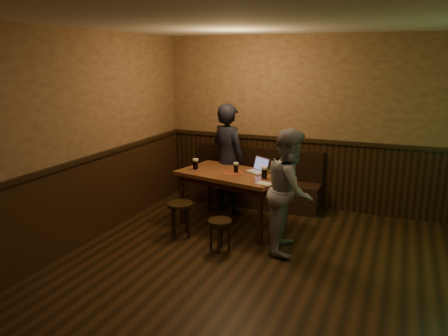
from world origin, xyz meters
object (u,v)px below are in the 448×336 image
(pub_table, at_px, (232,180))
(pint_right, at_px, (264,173))
(bench, at_px, (255,186))
(person_grey, at_px, (290,191))
(stool_left, at_px, (180,210))
(laptop, at_px, (258,168))
(stool_right, at_px, (220,226))
(person_suit, at_px, (228,159))
(pint_left, at_px, (196,164))
(pint_mid, at_px, (236,168))

(pub_table, relative_size, pint_right, 9.85)
(bench, distance_m, person_grey, 1.91)
(bench, height_order, pub_table, bench)
(stool_left, bearing_deg, person_grey, 6.27)
(bench, distance_m, laptop, 1.12)
(pint_right, height_order, person_grey, person_grey)
(stool_right, height_order, person_suit, person_suit)
(stool_left, height_order, stool_right, stool_left)
(pint_left, distance_m, laptop, 0.94)
(pint_left, bearing_deg, pint_right, -4.88)
(stool_left, relative_size, pint_mid, 3.28)
(pint_left, distance_m, pint_mid, 0.62)
(pub_table, bearing_deg, laptop, 37.84)
(bench, height_order, stool_right, bench)
(bench, bearing_deg, person_grey, -57.91)
(stool_left, distance_m, pint_right, 1.27)
(pint_left, relative_size, person_suit, 0.10)
(pub_table, relative_size, person_grey, 1.05)
(pint_mid, xyz_separation_m, person_grey, (0.93, -0.51, -0.10))
(pint_right, bearing_deg, pint_left, 175.12)
(pub_table, relative_size, person_suit, 0.95)
(pint_mid, bearing_deg, stool_right, -81.89)
(stool_right, height_order, pint_mid, pint_mid)
(person_suit, bearing_deg, pub_table, 140.14)
(pub_table, height_order, pint_right, pint_right)
(bench, height_order, stool_left, bench)
(stool_left, height_order, pint_mid, pint_mid)
(stool_right, distance_m, person_grey, 1.01)
(stool_left, bearing_deg, pint_right, 26.02)
(pint_left, relative_size, pint_mid, 1.12)
(laptop, relative_size, person_grey, 0.24)
(pub_table, xyz_separation_m, laptop, (0.34, 0.16, 0.16))
(stool_right, bearing_deg, person_grey, 25.55)
(pub_table, height_order, laptop, laptop)
(laptop, distance_m, person_suit, 0.73)
(stool_right, bearing_deg, pint_left, 132.09)
(pint_mid, bearing_deg, person_suit, 122.32)
(pint_mid, relative_size, person_suit, 0.08)
(bench, height_order, person_grey, person_grey)
(person_grey, bearing_deg, laptop, 35.50)
(person_suit, bearing_deg, pint_mid, 144.79)
(pint_mid, distance_m, person_grey, 1.07)
(pint_left, distance_m, pint_right, 1.10)
(stool_right, xyz_separation_m, pint_left, (-0.74, 0.82, 0.57))
(bench, distance_m, pint_mid, 1.20)
(stool_right, distance_m, person_suit, 1.59)
(pint_right, xyz_separation_m, laptop, (-0.19, 0.31, -0.03))
(stool_right, height_order, pint_right, pint_right)
(stool_left, height_order, person_suit, person_suit)
(stool_left, bearing_deg, stool_right, -17.69)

